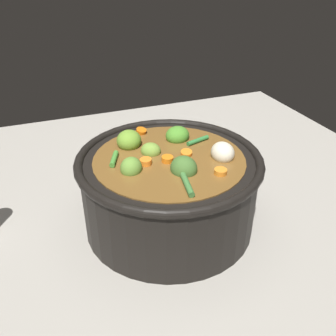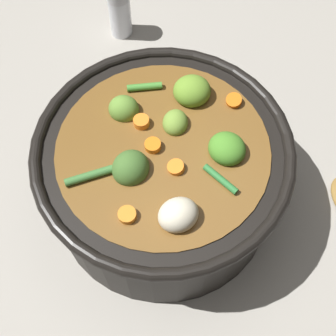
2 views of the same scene
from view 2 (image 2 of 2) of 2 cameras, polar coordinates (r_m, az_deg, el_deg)
ground_plane at (r=0.64m, az=-0.53°, el=-3.63°), size 1.10×1.10×0.00m
cooking_pot at (r=0.57m, az=-0.58°, el=-0.58°), size 0.31×0.31×0.16m
salt_shaker at (r=0.80m, az=-6.03°, el=18.75°), size 0.04×0.04×0.09m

